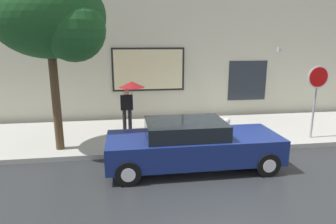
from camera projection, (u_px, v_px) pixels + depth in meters
ground_plane at (206, 167)px, 8.21m from camera, size 60.00×60.00×0.00m
sidewalk at (185, 133)px, 11.07m from camera, size 20.00×4.00×0.15m
building_facade at (174, 41)px, 12.67m from camera, size 20.00×0.67×7.00m
parked_car at (192, 144)px, 8.03m from camera, size 4.72×1.82×1.36m
fire_hydrant at (226, 129)px, 9.97m from camera, size 0.30×0.44×0.78m
pedestrian_with_umbrella at (130, 92)px, 10.86m from camera, size 0.96×0.96×1.86m
street_tree at (53, 19)px, 8.23m from camera, size 3.24×2.75×5.23m
stop_sign at (317, 88)px, 9.84m from camera, size 0.76×0.10×2.52m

